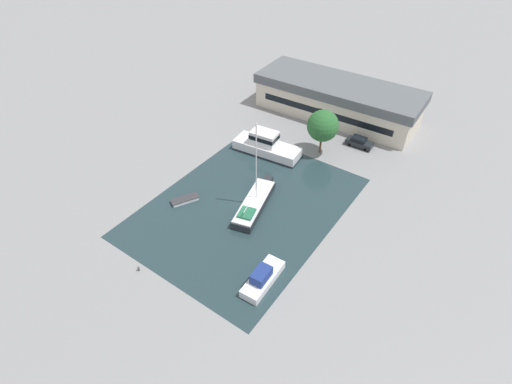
% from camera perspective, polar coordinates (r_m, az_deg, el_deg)
% --- Properties ---
extents(ground_plane, '(440.00, 440.00, 0.00)m').
position_cam_1_polar(ground_plane, '(55.50, -1.39, -2.06)').
color(ground_plane, gray).
extents(water_canal, '(23.44, 31.04, 0.01)m').
position_cam_1_polar(water_canal, '(55.49, -1.39, -2.05)').
color(water_canal, '#23383D').
rests_on(water_canal, ground).
extents(warehouse_building, '(30.21, 11.66, 6.35)m').
position_cam_1_polar(warehouse_building, '(76.48, 11.55, 12.92)').
color(warehouse_building, beige).
rests_on(warehouse_building, ground).
extents(quay_tree_near_building, '(5.01, 5.01, 7.50)m').
position_cam_1_polar(quay_tree_near_building, '(64.03, 9.53, 9.31)').
color(quay_tree_near_building, brown).
rests_on(quay_tree_near_building, ground).
extents(parked_car, '(4.50, 1.94, 1.68)m').
position_cam_1_polar(parked_car, '(69.03, 14.54, 6.93)').
color(parked_car, '#1E2328').
rests_on(parked_car, ground).
extents(sailboat_moored, '(5.24, 11.50, 12.87)m').
position_cam_1_polar(sailboat_moored, '(55.01, -0.19, -1.55)').
color(sailboat_moored, '#23282D').
rests_on(sailboat_moored, water_canal).
extents(motor_cruiser, '(11.45, 4.94, 3.83)m').
position_cam_1_polar(motor_cruiser, '(65.02, 1.47, 6.66)').
color(motor_cruiser, white).
rests_on(motor_cruiser, water_canal).
extents(small_dinghy, '(3.04, 4.08, 0.52)m').
position_cam_1_polar(small_dinghy, '(57.00, -10.12, -1.08)').
color(small_dinghy, white).
rests_on(small_dinghy, water_canal).
extents(cabin_boat, '(2.58, 6.45, 2.27)m').
position_cam_1_polar(cabin_boat, '(46.09, 0.94, -12.18)').
color(cabin_boat, white).
rests_on(cabin_boat, water_canal).
extents(mooring_bollard, '(0.25, 0.25, 0.67)m').
position_cam_1_polar(mooring_bollard, '(49.46, -16.43, -10.44)').
color(mooring_bollard, '#47474C').
rests_on(mooring_bollard, ground).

